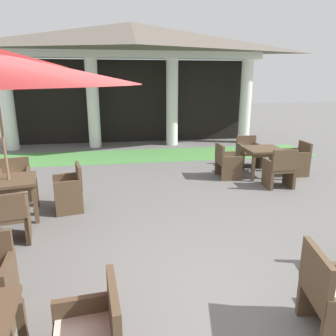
# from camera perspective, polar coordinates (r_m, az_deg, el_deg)

# --- Properties ---
(ground_plane) EXTENTS (60.00, 60.00, 0.00)m
(ground_plane) POSITION_cam_1_polar(r_m,az_deg,el_deg) (3.53, 4.09, -27.06)
(ground_plane) COLOR slate
(background_pavilion) EXTENTS (9.72, 3.19, 4.27)m
(background_pavilion) POSITION_cam_1_polar(r_m,az_deg,el_deg) (11.98, -6.48, 20.06)
(background_pavilion) COLOR white
(background_pavilion) RESTS_ON ground
(lawn_strip) EXTENTS (11.52, 1.89, 0.01)m
(lawn_strip) POSITION_cam_1_polar(r_m,az_deg,el_deg) (10.43, -5.42, 2.19)
(lawn_strip) COLOR #519347
(lawn_strip) RESTS_ON ground
(patio_table_mid_left) EXTENTS (0.92, 0.92, 0.72)m
(patio_table_mid_left) POSITION_cam_1_polar(r_m,az_deg,el_deg) (8.43, 16.54, 2.70)
(patio_table_mid_left) COLOR brown
(patio_table_mid_left) RESTS_ON ground
(patio_chair_mid_left_south) EXTENTS (0.60, 0.51, 0.92)m
(patio_chair_mid_left_south) POSITION_cam_1_polar(r_m,az_deg,el_deg) (7.66, 19.27, -0.28)
(patio_chair_mid_left_south) COLOR brown
(patio_chair_mid_left_south) RESTS_ON ground
(patio_chair_mid_left_west) EXTENTS (0.54, 0.63, 0.86)m
(patio_chair_mid_left_west) POSITION_cam_1_polar(r_m,az_deg,el_deg) (8.14, 10.41, 1.03)
(patio_chair_mid_left_west) COLOR brown
(patio_chair_mid_left_west) RESTS_ON ground
(patio_chair_mid_left_east) EXTENTS (0.52, 0.58, 0.85)m
(patio_chair_mid_left_east) POSITION_cam_1_polar(r_m,az_deg,el_deg) (8.90, 21.90, 1.48)
(patio_chair_mid_left_east) COLOR brown
(patio_chair_mid_left_east) RESTS_ON ground
(patio_chair_mid_left_north) EXTENTS (0.60, 0.59, 0.84)m
(patio_chair_mid_left_north) POSITION_cam_1_polar(r_m,az_deg,el_deg) (9.31, 14.11, 2.69)
(patio_chair_mid_left_north) COLOR brown
(patio_chair_mid_left_north) RESTS_ON ground
(patio_table_mid_right) EXTENTS (1.03, 1.03, 0.71)m
(patio_table_mid_right) POSITION_cam_1_polar(r_m,az_deg,el_deg) (6.24, -26.32, -2.71)
(patio_table_mid_right) COLOR brown
(patio_table_mid_right) RESTS_ON ground
(patio_chair_mid_right_south) EXTENTS (0.73, 0.64, 0.83)m
(patio_chair_mid_right_south) POSITION_cam_1_polar(r_m,az_deg,el_deg) (5.38, -26.87, -7.89)
(patio_chair_mid_right_south) COLOR brown
(patio_chair_mid_right_south) RESTS_ON ground
(patio_chair_mid_right_east) EXTENTS (0.60, 0.66, 0.87)m
(patio_chair_mid_right_east) POSITION_cam_1_polar(r_m,az_deg,el_deg) (6.28, -17.06, -3.67)
(patio_chair_mid_right_east) COLOR brown
(patio_chair_mid_right_east) RESTS_ON ground
(patio_chair_mid_right_north) EXTENTS (0.70, 0.69, 0.82)m
(patio_chair_mid_right_north) POSITION_cam_1_polar(r_m,az_deg,el_deg) (7.25, -25.52, -2.04)
(patio_chair_mid_right_north) COLOR brown
(patio_chair_mid_right_north) RESTS_ON ground
(patio_chair_far_back_west) EXTENTS (0.65, 0.72, 0.90)m
(patio_chair_far_back_west) POSITION_cam_1_polar(r_m,az_deg,el_deg) (3.59, 27.47, -19.92)
(patio_chair_far_back_west) COLOR brown
(patio_chair_far_back_west) RESTS_ON ground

